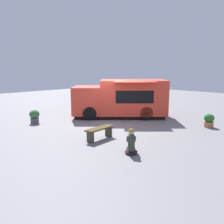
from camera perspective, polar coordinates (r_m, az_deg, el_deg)
ground_plane at (r=13.23m, az=1.64°, el=-2.52°), size 40.00×40.00×0.00m
food_truck at (r=14.70m, az=2.21°, el=3.04°), size 5.49×5.44×2.23m
person_customer at (r=8.52m, az=4.54°, el=-7.42°), size 0.71×0.73×0.91m
planter_flowering_near at (r=13.12m, az=21.84°, el=-1.83°), size 0.50×0.50×0.67m
planter_flowering_far at (r=13.68m, az=-17.75°, el=-0.93°), size 0.54×0.54×0.72m
plaza_bench at (r=10.14m, az=-2.89°, el=-4.40°), size 0.54×1.46×0.50m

